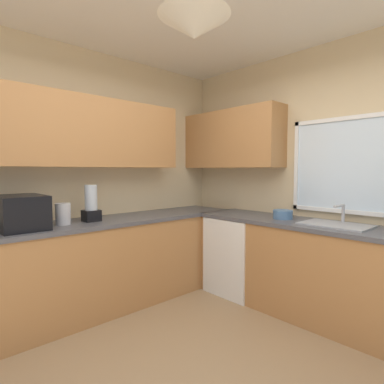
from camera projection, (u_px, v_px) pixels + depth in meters
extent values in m
cube|color=beige|center=(329.00, 177.00, 3.22)|extent=(3.79, 0.06, 2.69)
cube|color=beige|center=(73.00, 177.00, 3.30)|extent=(0.06, 3.86, 2.69)
cube|color=silver|center=(351.00, 165.00, 3.03)|extent=(1.08, 0.02, 0.86)
cube|color=white|center=(352.00, 118.00, 2.99)|extent=(1.16, 0.04, 0.04)
cube|color=white|center=(349.00, 212.00, 3.05)|extent=(1.16, 0.04, 0.04)
cube|color=white|center=(297.00, 166.00, 3.43)|extent=(0.04, 0.04, 0.94)
cube|color=#AD7542|center=(59.00, 130.00, 3.00)|extent=(0.32, 2.62, 0.70)
cube|color=#AD7542|center=(231.00, 140.00, 3.91)|extent=(1.36, 0.32, 0.70)
cone|color=silver|center=(194.00, 27.00, 1.87)|extent=(0.44, 0.44, 0.14)
cube|color=#AD7542|center=(89.00, 269.00, 3.12)|extent=(0.62, 3.44, 0.88)
cube|color=#4C4C51|center=(88.00, 224.00, 3.09)|extent=(0.65, 3.47, 0.04)
cube|color=#AD7542|center=(333.00, 276.00, 2.90)|extent=(2.85, 0.62, 0.88)
cube|color=#4C4C51|center=(334.00, 227.00, 2.87)|extent=(2.88, 0.65, 0.04)
cube|color=white|center=(239.00, 254.00, 3.67)|extent=(0.60, 0.60, 0.87)
cube|color=black|center=(21.00, 212.00, 2.67)|extent=(0.48, 0.36, 0.29)
cylinder|color=#B7B7BC|center=(63.00, 214.00, 2.89)|extent=(0.14, 0.14, 0.20)
cube|color=#9EA0A5|center=(336.00, 225.00, 2.86)|extent=(0.58, 0.40, 0.02)
cylinder|color=#B7B7BC|center=(343.00, 214.00, 2.96)|extent=(0.03, 0.03, 0.18)
cylinder|color=#B7B7BC|center=(339.00, 206.00, 2.89)|extent=(0.02, 0.20, 0.02)
cylinder|color=#4C7099|center=(283.00, 214.00, 3.26)|extent=(0.20, 0.20, 0.09)
cube|color=black|center=(91.00, 216.00, 3.10)|extent=(0.15, 0.15, 0.11)
cylinder|color=#B2BCC6|center=(91.00, 197.00, 3.09)|extent=(0.12, 0.12, 0.25)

